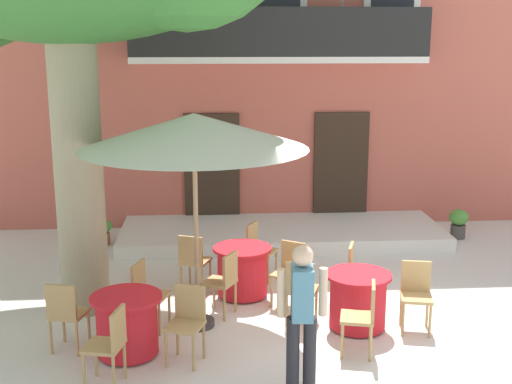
# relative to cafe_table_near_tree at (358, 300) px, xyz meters

# --- Properties ---
(ground_plane) EXTENTS (120.00, 120.00, 0.00)m
(ground_plane) POSITION_rel_cafe_table_near_tree_xyz_m (0.12, 0.05, -0.39)
(ground_plane) COLOR silver
(building_facade) EXTENTS (13.00, 5.09, 7.50)m
(building_facade) POSITION_rel_cafe_table_near_tree_xyz_m (-0.57, 7.03, 3.36)
(building_facade) COLOR #BC5B4C
(building_facade) RESTS_ON ground
(entrance_step_platform) EXTENTS (6.05, 2.05, 0.25)m
(entrance_step_platform) POSITION_rel_cafe_table_near_tree_xyz_m (-0.57, 4.02, -0.27)
(entrance_step_platform) COLOR silver
(entrance_step_platform) RESTS_ON ground
(cafe_table_near_tree) EXTENTS (0.86, 0.86, 0.76)m
(cafe_table_near_tree) POSITION_rel_cafe_table_near_tree_xyz_m (0.00, 0.00, 0.00)
(cafe_table_near_tree) COLOR red
(cafe_table_near_tree) RESTS_ON ground
(cafe_chair_near_tree_0) EXTENTS (0.48, 0.48, 0.91)m
(cafe_chair_near_tree_0) POSITION_rel_cafe_table_near_tree_xyz_m (-0.10, -0.75, 0.14)
(cafe_chair_near_tree_0) COLOR tan
(cafe_chair_near_tree_0) RESTS_ON ground
(cafe_chair_near_tree_1) EXTENTS (0.47, 0.47, 0.91)m
(cafe_chair_near_tree_1) POSITION_rel_cafe_table_near_tree_xyz_m (0.75, -0.08, 0.14)
(cafe_chair_near_tree_1) COLOR tan
(cafe_chair_near_tree_1) RESTS_ON ground
(cafe_chair_near_tree_2) EXTENTS (0.50, 0.50, 0.91)m
(cafe_chair_near_tree_2) POSITION_rel_cafe_table_near_tree_xyz_m (0.16, 0.74, 0.14)
(cafe_chair_near_tree_2) COLOR tan
(cafe_chair_near_tree_2) RESTS_ON ground
(cafe_chair_near_tree_3) EXTENTS (0.51, 0.51, 0.91)m
(cafe_chair_near_tree_3) POSITION_rel_cafe_table_near_tree_xyz_m (-0.73, 0.17, 0.14)
(cafe_chair_near_tree_3) COLOR tan
(cafe_chair_near_tree_3) RESTS_ON ground
(cafe_table_middle) EXTENTS (0.86, 0.86, 0.76)m
(cafe_table_middle) POSITION_rel_cafe_table_near_tree_xyz_m (-2.94, -0.55, 0.00)
(cafe_table_middle) COLOR red
(cafe_table_middle) RESTS_ON ground
(cafe_chair_middle_0) EXTENTS (0.48, 0.48, 0.91)m
(cafe_chair_middle_0) POSITION_rel_cafe_table_near_tree_xyz_m (-3.04, -1.30, 0.14)
(cafe_chair_middle_0) COLOR tan
(cafe_chair_middle_0) RESTS_ON ground
(cafe_chair_middle_1) EXTENTS (0.51, 0.51, 0.91)m
(cafe_chair_middle_1) POSITION_rel_cafe_table_near_tree_xyz_m (-2.21, -0.74, 0.14)
(cafe_chair_middle_1) COLOR tan
(cafe_chair_middle_1) RESTS_ON ground
(cafe_chair_middle_2) EXTENTS (0.51, 0.51, 0.91)m
(cafe_chair_middle_2) POSITION_rel_cafe_table_near_tree_xyz_m (-2.78, 0.18, 0.14)
(cafe_chair_middle_2) COLOR tan
(cafe_chair_middle_2) RESTS_ON ground
(cafe_chair_middle_3) EXTENTS (0.49, 0.49, 0.91)m
(cafe_chair_middle_3) POSITION_rel_cafe_table_near_tree_xyz_m (-3.69, -0.43, 0.14)
(cafe_chair_middle_3) COLOR tan
(cafe_chair_middle_3) RESTS_ON ground
(cafe_table_front) EXTENTS (0.86, 0.86, 0.76)m
(cafe_table_front) POSITION_rel_cafe_table_near_tree_xyz_m (-1.46, 1.24, 0.00)
(cafe_table_front) COLOR red
(cafe_table_front) RESTS_ON ground
(cafe_chair_front_0) EXTENTS (0.52, 0.52, 0.91)m
(cafe_chair_front_0) POSITION_rel_cafe_table_near_tree_xyz_m (-2.18, 1.44, 0.14)
(cafe_chair_front_0) COLOR tan
(cafe_chair_front_0) RESTS_ON ground
(cafe_chair_front_1) EXTENTS (0.54, 0.54, 0.91)m
(cafe_chair_front_1) POSITION_rel_cafe_table_near_tree_xyz_m (-1.75, 0.54, 0.14)
(cafe_chair_front_1) COLOR tan
(cafe_chair_front_1) RESTS_ON ground
(cafe_chair_front_2) EXTENTS (0.55, 0.55, 0.91)m
(cafe_chair_front_2) POSITION_rel_cafe_table_near_tree_xyz_m (-0.79, 0.89, 0.14)
(cafe_chair_front_2) COLOR tan
(cafe_chair_front_2) RESTS_ON ground
(cafe_chair_front_3) EXTENTS (0.54, 0.54, 0.91)m
(cafe_chair_front_3) POSITION_rel_cafe_table_near_tree_xyz_m (-1.18, 1.94, 0.14)
(cafe_chair_front_3) COLOR tan
(cafe_chair_front_3) RESTS_ON ground
(cafe_umbrella) EXTENTS (2.90, 2.90, 2.85)m
(cafe_umbrella) POSITION_rel_cafe_table_near_tree_xyz_m (-2.11, 0.22, 2.22)
(cafe_umbrella) COLOR #997A56
(cafe_umbrella) RESTS_ON ground
(ground_planter_left) EXTENTS (0.41, 0.41, 0.48)m
(ground_planter_left) POSITION_rel_cafe_table_near_tree_xyz_m (-3.94, 3.95, -0.12)
(ground_planter_left) COLOR #995638
(ground_planter_left) RESTS_ON ground
(ground_planter_right) EXTENTS (0.36, 0.36, 0.56)m
(ground_planter_right) POSITION_rel_cafe_table_near_tree_xyz_m (2.81, 3.87, -0.07)
(ground_planter_right) COLOR #47423D
(ground_planter_right) RESTS_ON ground
(pedestrian_near_entrance) EXTENTS (0.53, 0.35, 1.70)m
(pedestrian_near_entrance) POSITION_rel_cafe_table_near_tree_xyz_m (-0.98, -1.67, 0.57)
(pedestrian_near_entrance) COLOR #232328
(pedestrian_near_entrance) RESTS_ON ground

